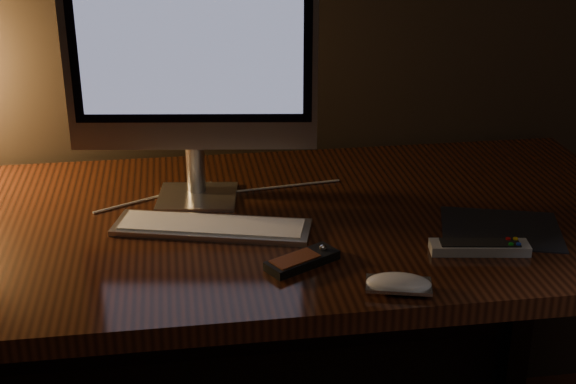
{
  "coord_description": "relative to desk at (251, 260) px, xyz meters",
  "views": [
    {
      "loc": [
        -0.14,
        0.43,
        1.41
      ],
      "look_at": [
        0.05,
        1.73,
        0.85
      ],
      "focal_mm": 50.0,
      "sensor_mm": 36.0,
      "label": 1
    }
  ],
  "objects": [
    {
      "name": "monitor",
      "position": [
        -0.1,
        0.04,
        0.43
      ],
      "size": [
        0.49,
        0.16,
        0.52
      ],
      "rotation": [
        0.0,
        0.0,
        -0.14
      ],
      "color": "silver",
      "rests_on": "desk"
    },
    {
      "name": "mouse",
      "position": [
        0.2,
        -0.39,
        0.14
      ],
      "size": [
        0.12,
        0.08,
        0.02
      ],
      "primitive_type": "ellipsoid",
      "rotation": [
        0.0,
        0.0,
        -0.26
      ],
      "color": "white",
      "rests_on": "desk"
    },
    {
      "name": "keyboard",
      "position": [
        -0.08,
        -0.11,
        0.14
      ],
      "size": [
        0.39,
        0.2,
        0.01
      ],
      "primitive_type": "cube",
      "rotation": [
        0.0,
        0.0,
        -0.27
      ],
      "color": "silver",
      "rests_on": "desk"
    },
    {
      "name": "media_remote",
      "position": [
        0.06,
        -0.28,
        0.14
      ],
      "size": [
        0.14,
        0.11,
        0.02
      ],
      "rotation": [
        0.0,
        0.0,
        0.51
      ],
      "color": "black",
      "rests_on": "desk"
    },
    {
      "name": "tv_remote",
      "position": [
        0.39,
        -0.28,
        0.14
      ],
      "size": [
        0.18,
        0.07,
        0.02
      ],
      "rotation": [
        0.0,
        0.0,
        -0.15
      ],
      "color": "#9B9EA0",
      "rests_on": "desk"
    },
    {
      "name": "mousepad",
      "position": [
        0.46,
        -0.19,
        0.13
      ],
      "size": [
        0.26,
        0.23,
        0.0
      ],
      "primitive_type": "cube",
      "rotation": [
        0.0,
        0.0,
        -0.3
      ],
      "color": "black",
      "rests_on": "desk"
    },
    {
      "name": "desk",
      "position": [
        0.0,
        0.0,
        0.0
      ],
      "size": [
        1.6,
        0.75,
        0.75
      ],
      "color": "#38190C",
      "rests_on": "ground"
    },
    {
      "name": "cable",
      "position": [
        -0.06,
        0.06,
        0.13
      ],
      "size": [
        0.51,
        0.14,
        0.0
      ],
      "primitive_type": "cylinder",
      "rotation": [
        0.0,
        1.57,
        0.27
      ],
      "color": "white",
      "rests_on": "desk"
    }
  ]
}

